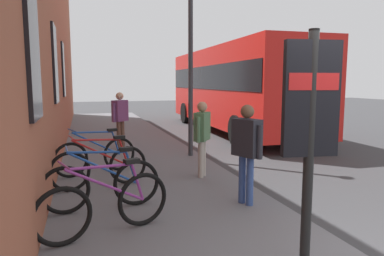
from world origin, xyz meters
name	(u,v)px	position (x,y,z in m)	size (l,w,h in m)	color
ground	(240,159)	(6.00, -1.00, 0.00)	(60.00, 60.00, 0.00)	#38383A
sidewalk_pavement	(127,149)	(8.00, 1.75, 0.06)	(24.00, 3.50, 0.12)	slate
station_facade	(49,17)	(8.99, 3.80, 3.93)	(22.00, 0.65, 7.88)	#9E563D
bicycle_far_end	(106,205)	(1.94, 2.73, 0.51)	(0.69, 1.70, 0.97)	black
bicycle_nearest_sign	(102,184)	(2.87, 2.72, 0.51)	(0.48, 1.77, 0.97)	black
bicycle_beside_lamp	(100,167)	(4.05, 2.70, 0.51)	(0.53, 1.75, 0.97)	black
bicycle_under_window	(96,155)	(5.08, 2.73, 0.51)	(0.69, 1.70, 0.97)	black
transit_info_sign	(311,115)	(0.44, 0.89, 1.72)	(0.17, 0.56, 2.40)	black
city_bus	(233,85)	(11.06, -3.00, 1.92)	(10.58, 2.91, 3.35)	red
pedestrian_near_bus	(247,144)	(2.46, 0.56, 1.08)	(0.56, 0.38, 1.57)	#334C8C
pedestrian_by_facade	(202,131)	(4.21, 0.69, 1.05)	(0.48, 0.44, 1.53)	#B2A599
pedestrian_crossing_street	(120,114)	(7.83, 1.94, 1.11)	(0.49, 0.50, 1.62)	brown
street_lamp	(191,31)	(6.28, 0.30, 3.31)	(0.28, 0.28, 5.40)	#333338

